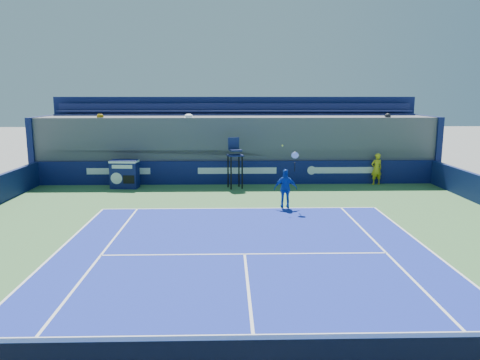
{
  "coord_description": "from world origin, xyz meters",
  "views": [
    {
      "loc": [
        -0.46,
        -6.43,
        4.55
      ],
      "look_at": [
        0.0,
        11.5,
        1.25
      ],
      "focal_mm": 35.0,
      "sensor_mm": 36.0,
      "label": 1
    }
  ],
  "objects_px": {
    "ball_person": "(376,169)",
    "match_clock": "(125,173)",
    "umpire_chair": "(235,157)",
    "tennis_player": "(286,188)"
  },
  "relations": [
    {
      "from": "ball_person",
      "to": "umpire_chair",
      "type": "bearing_deg",
      "value": -4.88
    },
    {
      "from": "umpire_chair",
      "to": "tennis_player",
      "type": "bearing_deg",
      "value": -64.25
    },
    {
      "from": "match_clock",
      "to": "umpire_chair",
      "type": "relative_size",
      "value": 0.56
    },
    {
      "from": "ball_person",
      "to": "tennis_player",
      "type": "bearing_deg",
      "value": 32.3
    },
    {
      "from": "ball_person",
      "to": "match_clock",
      "type": "height_order",
      "value": "ball_person"
    },
    {
      "from": "ball_person",
      "to": "match_clock",
      "type": "bearing_deg",
      "value": -7.81
    },
    {
      "from": "ball_person",
      "to": "match_clock",
      "type": "relative_size",
      "value": 1.14
    },
    {
      "from": "match_clock",
      "to": "tennis_player",
      "type": "xyz_separation_m",
      "value": [
        7.38,
        -4.24,
        0.07
      ]
    },
    {
      "from": "tennis_player",
      "to": "umpire_chair",
      "type": "bearing_deg",
      "value": 115.75
    },
    {
      "from": "umpire_chair",
      "to": "ball_person",
      "type": "bearing_deg",
      "value": 5.56
    }
  ]
}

